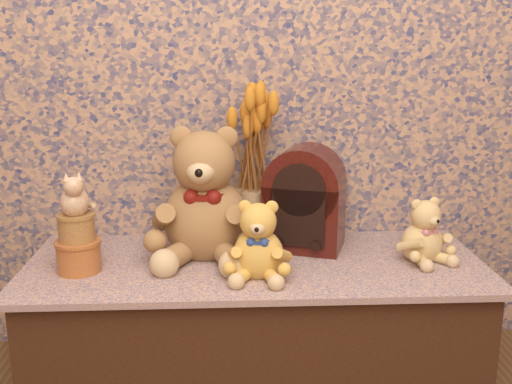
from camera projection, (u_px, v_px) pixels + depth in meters
display_shelf at (255, 320)px, 1.95m from camera, size 1.45×0.59×0.41m
teddy_large at (206, 187)px, 1.91m from camera, size 0.40×0.46×0.46m
teddy_medium at (258, 235)px, 1.76m from camera, size 0.22×0.26×0.25m
teddy_small at (423, 227)px, 1.89m from camera, size 0.24×0.26×0.22m
cathedral_radio at (305, 198)px, 1.99m from camera, size 0.30×0.25×0.35m
ceramic_vase at (253, 217)px, 2.04m from camera, size 0.14×0.14×0.19m
dried_stalks at (253, 130)px, 1.97m from camera, size 0.27×0.27×0.40m
biscuit_tin_lower at (79, 256)px, 1.81m from camera, size 0.16×0.16×0.10m
biscuit_tin_upper at (77, 228)px, 1.79m from camera, size 0.13×0.13×0.08m
cat_figurine at (74, 192)px, 1.76m from camera, size 0.12×0.13×0.14m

